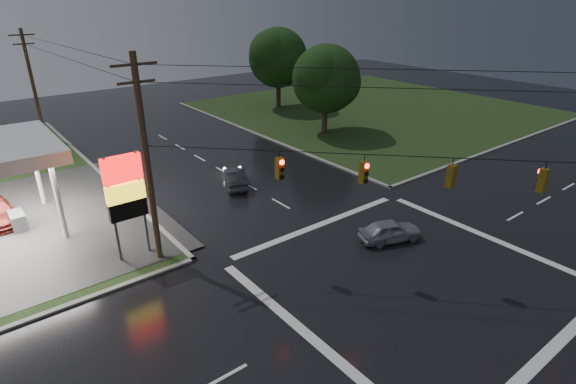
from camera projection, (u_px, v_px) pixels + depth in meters
ground at (408, 275)px, 23.27m from camera, size 120.00×120.00×0.00m
grass_ne at (374, 109)px, 56.62m from camera, size 36.00×36.00×0.08m
pylon_sign at (125, 190)px, 23.33m from camera, size 2.00×0.35×6.00m
utility_pole_nw at (147, 160)px, 22.48m from camera, size 2.20×0.32×11.00m
utility_pole_n at (33, 83)px, 43.15m from camera, size 2.20×0.32×10.50m
traffic_signals at (424, 157)px, 20.65m from camera, size 26.87×26.87×1.47m
tree_ne_near at (327, 79)px, 44.84m from camera, size 7.99×6.80×8.98m
tree_ne_far at (279, 58)px, 54.93m from camera, size 8.46×7.20×9.80m
car_north at (235, 178)px, 33.83m from camera, size 2.98×4.26×1.33m
car_crossing at (390, 231)px, 26.34m from camera, size 4.01×2.69×1.27m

